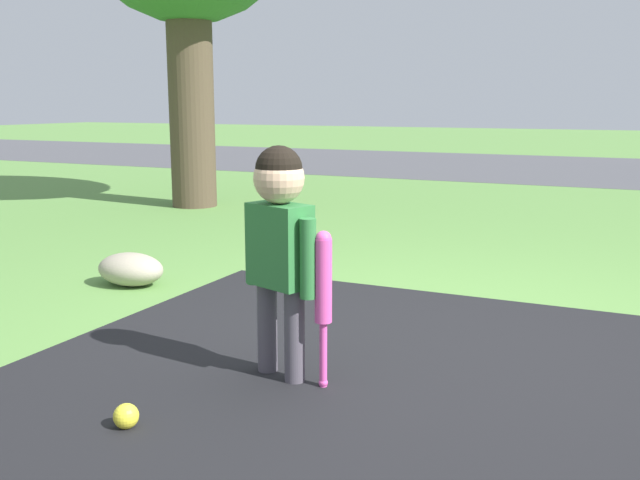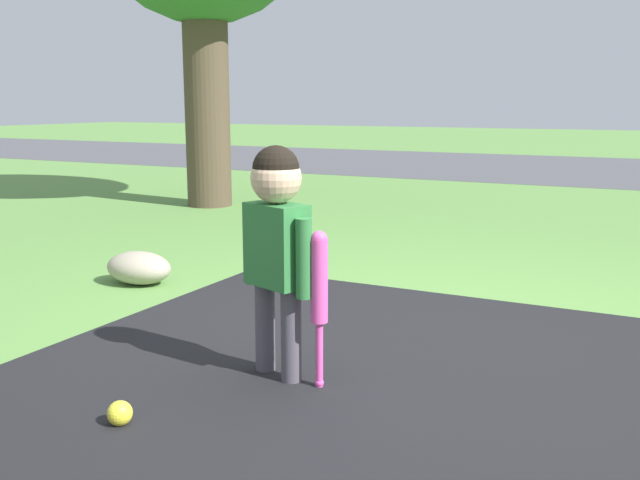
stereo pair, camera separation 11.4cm
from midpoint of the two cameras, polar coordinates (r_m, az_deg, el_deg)
ground_plane at (r=3.52m, az=9.96°, el=-8.64°), size 60.00×60.00×0.00m
street_strip at (r=13.58m, az=23.02°, el=5.16°), size 40.00×6.00×0.01m
child at (r=2.98m, az=-2.40°, el=0.85°), size 0.39×0.23×1.00m
baseball_bat at (r=2.90m, az=1.06°, el=-3.81°), size 0.07×0.07×0.66m
sports_ball at (r=2.78m, az=-14.56°, el=-13.27°), size 0.09×0.09×0.09m
edging_rock at (r=4.80m, az=-13.64°, el=-2.18°), size 0.46×0.32×0.21m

